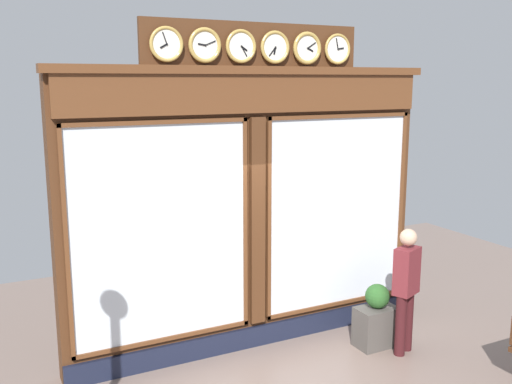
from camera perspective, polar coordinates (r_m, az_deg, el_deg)
The scene contains 4 objects.
shop_facade at distance 7.68m, azimuth -0.42°, elevation -1.45°, with size 5.17×0.42×4.26m.
pedestrian at distance 7.89m, azimuth 14.53°, elevation -8.89°, with size 0.42×0.34×1.69m.
planter_box at distance 8.23m, azimuth 11.72°, elevation -12.83°, with size 0.56×0.36×0.55m, color #4C4742.
planter_shrub at distance 8.06m, azimuth 11.84°, elevation -9.98°, with size 0.33×0.33×0.33m, color #285623.
Camera 1 is at (3.35, 6.59, 3.56)m, focal length 40.70 mm.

